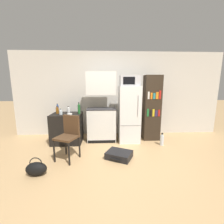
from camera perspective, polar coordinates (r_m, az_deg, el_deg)
The scene contains 17 objects.
ground_plane at distance 3.12m, azimuth 1.97°, elevation -19.65°, with size 24.00×24.00×0.00m, color tan.
wall_back at distance 4.72m, azimuth 2.49°, elevation 6.82°, with size 6.40×0.10×2.54m.
side_table at distance 4.27m, azimuth -16.71°, elevation -5.89°, with size 0.78×0.64×0.80m.
kitchen_hutch at distance 4.13m, azimuth -4.01°, elevation 0.62°, with size 0.79×0.46×1.89m.
refrigerator at distance 4.14m, azimuth 6.50°, elevation -0.80°, with size 0.56×0.59×1.53m.
microwave at distance 4.06m, azimuth 6.76°, elevation 11.74°, with size 0.52×0.38×0.27m.
bookshelf at distance 4.38m, azimuth 14.86°, elevation 1.46°, with size 0.46×0.36×1.82m.
bottle_amber_beer at distance 4.27m, azimuth -20.10°, elevation 0.61°, with size 0.07×0.07×0.21m.
bottle_milk_white at distance 4.33m, azimuth -16.21°, elevation 0.77°, with size 0.09×0.09×0.17m.
bottle_green_tall at distance 4.06m, azimuth -12.45°, elevation 1.13°, with size 0.07×0.07×0.31m.
bottle_clear_short at distance 4.11m, azimuth -18.94°, elevation -0.04°, with size 0.09×0.09×0.15m.
bottle_blue_soda at distance 4.40m, azimuth -20.03°, elevation 1.12°, with size 0.06×0.06×0.25m.
bowl at distance 4.00m, azimuth -15.84°, elevation -0.78°, with size 0.13×0.13×0.04m.
chair at distance 3.31m, azimuth -16.07°, elevation -7.70°, with size 0.53×0.53×0.92m.
suitcase_large_flat at distance 3.36m, azimuth 2.72°, elevation -15.98°, with size 0.64×0.59×0.14m.
handbag at distance 3.08m, azimuth -26.89°, elevation -18.71°, with size 0.36×0.20×0.33m.
water_bottle_front at distance 4.18m, azimuth 18.47°, elevation -10.10°, with size 0.09×0.09×0.33m.
Camera 1 is at (-0.23, -2.69, 1.57)m, focal length 24.00 mm.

